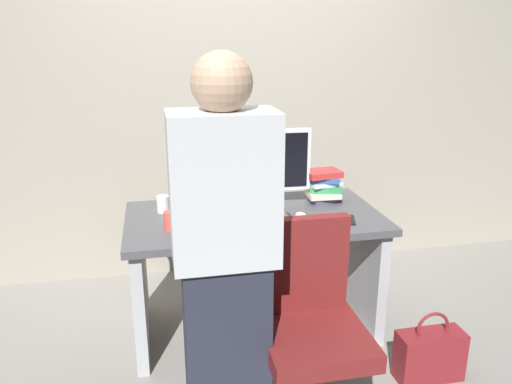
{
  "coord_description": "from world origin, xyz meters",
  "views": [
    {
      "loc": [
        -0.52,
        -2.59,
        1.69
      ],
      "look_at": [
        0.0,
        -0.05,
        0.87
      ],
      "focal_mm": 35.14,
      "sensor_mm": 36.0,
      "label": 1
    }
  ],
  "objects_px": {
    "desk": "(254,251)",
    "cup_near_keyboard": "(171,221)",
    "monitor": "(264,164)",
    "mouse": "(301,216)",
    "cell_phone": "(348,220)",
    "book_stack": "(324,186)",
    "handbag": "(430,354)",
    "office_chair": "(311,339)",
    "person_at_desk": "(225,263)",
    "cup_by_monitor": "(163,204)",
    "keyboard": "(251,222)"
  },
  "relations": [
    {
      "from": "desk",
      "to": "cup_near_keyboard",
      "type": "bearing_deg",
      "value": -164.52
    },
    {
      "from": "monitor",
      "to": "cup_near_keyboard",
      "type": "bearing_deg",
      "value": -154.21
    },
    {
      "from": "mouse",
      "to": "cell_phone",
      "type": "bearing_deg",
      "value": -17.44
    },
    {
      "from": "book_stack",
      "to": "handbag",
      "type": "height_order",
      "value": "book_stack"
    },
    {
      "from": "monitor",
      "to": "office_chair",
      "type": "bearing_deg",
      "value": -89.93
    },
    {
      "from": "book_stack",
      "to": "cell_phone",
      "type": "distance_m",
      "value": 0.36
    },
    {
      "from": "mouse",
      "to": "monitor",
      "type": "bearing_deg",
      "value": 121.12
    },
    {
      "from": "desk",
      "to": "mouse",
      "type": "height_order",
      "value": "mouse"
    },
    {
      "from": "person_at_desk",
      "to": "monitor",
      "type": "bearing_deg",
      "value": 69.05
    },
    {
      "from": "person_at_desk",
      "to": "handbag",
      "type": "bearing_deg",
      "value": 10.24
    },
    {
      "from": "cup_by_monitor",
      "to": "handbag",
      "type": "bearing_deg",
      "value": -31.63
    },
    {
      "from": "cup_by_monitor",
      "to": "book_stack",
      "type": "height_order",
      "value": "book_stack"
    },
    {
      "from": "office_chair",
      "to": "keyboard",
      "type": "xyz_separation_m",
      "value": [
        -0.13,
        0.66,
        0.3
      ]
    },
    {
      "from": "monitor",
      "to": "mouse",
      "type": "distance_m",
      "value": 0.38
    },
    {
      "from": "person_at_desk",
      "to": "mouse",
      "type": "xyz_separation_m",
      "value": [
        0.52,
        0.71,
        -0.1
      ]
    },
    {
      "from": "office_chair",
      "to": "monitor",
      "type": "distance_m",
      "value": 1.08
    },
    {
      "from": "office_chair",
      "to": "cup_near_keyboard",
      "type": "distance_m",
      "value": 0.93
    },
    {
      "from": "desk",
      "to": "monitor",
      "type": "relative_size",
      "value": 2.63
    },
    {
      "from": "person_at_desk",
      "to": "desk",
      "type": "bearing_deg",
      "value": 71.15
    },
    {
      "from": "desk",
      "to": "office_chair",
      "type": "relative_size",
      "value": 1.51
    },
    {
      "from": "desk",
      "to": "cup_near_keyboard",
      "type": "relative_size",
      "value": 14.48
    },
    {
      "from": "monitor",
      "to": "cell_phone",
      "type": "distance_m",
      "value": 0.57
    },
    {
      "from": "desk",
      "to": "mouse",
      "type": "distance_m",
      "value": 0.36
    },
    {
      "from": "monitor",
      "to": "cup_near_keyboard",
      "type": "relative_size",
      "value": 5.51
    },
    {
      "from": "desk",
      "to": "monitor",
      "type": "xyz_separation_m",
      "value": [
        0.09,
        0.14,
        0.48
      ]
    },
    {
      "from": "person_at_desk",
      "to": "monitor",
      "type": "relative_size",
      "value": 3.03
    },
    {
      "from": "person_at_desk",
      "to": "keyboard",
      "type": "xyz_separation_m",
      "value": [
        0.24,
        0.7,
        -0.11
      ]
    },
    {
      "from": "cell_phone",
      "to": "mouse",
      "type": "bearing_deg",
      "value": 179.88
    },
    {
      "from": "office_chair",
      "to": "monitor",
      "type": "xyz_separation_m",
      "value": [
        -0.0,
        0.93,
        0.55
      ]
    },
    {
      "from": "monitor",
      "to": "book_stack",
      "type": "bearing_deg",
      "value": 1.84
    },
    {
      "from": "keyboard",
      "to": "office_chair",
      "type": "bearing_deg",
      "value": -81.5
    },
    {
      "from": "office_chair",
      "to": "mouse",
      "type": "relative_size",
      "value": 9.4
    },
    {
      "from": "office_chair",
      "to": "cup_by_monitor",
      "type": "height_order",
      "value": "office_chair"
    },
    {
      "from": "person_at_desk",
      "to": "keyboard",
      "type": "distance_m",
      "value": 0.74
    },
    {
      "from": "cell_phone",
      "to": "handbag",
      "type": "relative_size",
      "value": 0.38
    },
    {
      "from": "monitor",
      "to": "cup_by_monitor",
      "type": "distance_m",
      "value": 0.62
    },
    {
      "from": "monitor",
      "to": "cup_by_monitor",
      "type": "relative_size",
      "value": 5.63
    },
    {
      "from": "office_chair",
      "to": "handbag",
      "type": "distance_m",
      "value": 0.77
    },
    {
      "from": "keyboard",
      "to": "cup_near_keyboard",
      "type": "xyz_separation_m",
      "value": [
        -0.42,
        0.0,
        0.04
      ]
    },
    {
      "from": "cell_phone",
      "to": "person_at_desk",
      "type": "bearing_deg",
      "value": -122.93
    },
    {
      "from": "desk",
      "to": "book_stack",
      "type": "xyz_separation_m",
      "value": [
        0.46,
        0.15,
        0.32
      ]
    },
    {
      "from": "monitor",
      "to": "keyboard",
      "type": "height_order",
      "value": "monitor"
    },
    {
      "from": "mouse",
      "to": "cell_phone",
      "type": "distance_m",
      "value": 0.26
    },
    {
      "from": "mouse",
      "to": "book_stack",
      "type": "height_order",
      "value": "book_stack"
    },
    {
      "from": "cell_phone",
      "to": "book_stack",
      "type": "bearing_deg",
      "value": 111.55
    },
    {
      "from": "cup_near_keyboard",
      "to": "handbag",
      "type": "relative_size",
      "value": 0.26
    },
    {
      "from": "keyboard",
      "to": "monitor",
      "type": "bearing_deg",
      "value": 61.38
    },
    {
      "from": "cup_by_monitor",
      "to": "book_stack",
      "type": "distance_m",
      "value": 0.96
    },
    {
      "from": "desk",
      "to": "book_stack",
      "type": "bearing_deg",
      "value": 18.19
    },
    {
      "from": "keyboard",
      "to": "cup_near_keyboard",
      "type": "bearing_deg",
      "value": 176.92
    }
  ]
}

